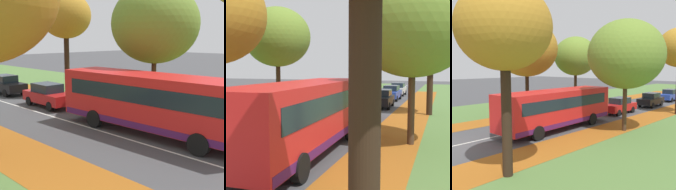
% 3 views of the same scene
% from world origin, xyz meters
% --- Properties ---
extents(grass_verge_left, '(12.00, 90.00, 0.01)m').
position_xyz_m(grass_verge_left, '(-9.20, 20.00, 0.00)').
color(grass_verge_left, '#517538').
rests_on(grass_verge_left, ground).
extents(leaf_litter_left, '(2.80, 60.00, 0.00)m').
position_xyz_m(leaf_litter_left, '(-4.60, 14.00, 0.01)').
color(leaf_litter_left, '#9E5619').
rests_on(leaf_litter_left, grass_verge_left).
extents(leaf_litter_right, '(2.80, 60.00, 0.00)m').
position_xyz_m(leaf_litter_right, '(4.60, 14.00, 0.01)').
color(leaf_litter_right, '#9E5619').
rests_on(leaf_litter_right, grass_verge_right).
extents(road_centre_line, '(0.12, 80.00, 0.01)m').
position_xyz_m(road_centre_line, '(0.00, 20.00, 0.00)').
color(road_centre_line, silver).
rests_on(road_centre_line, ground).
extents(tree_left_near, '(6.32, 6.32, 9.42)m').
position_xyz_m(tree_left_near, '(-5.64, 11.10, 6.57)').
color(tree_left_near, black).
rests_on(tree_left_near, ground).
extents(tree_left_mid, '(5.30, 5.30, 8.41)m').
position_xyz_m(tree_left_mid, '(-5.82, 18.94, 6.01)').
color(tree_left_mid, '#382619').
rests_on(tree_left_mid, ground).
extents(tree_right_nearest, '(4.02, 4.02, 8.19)m').
position_xyz_m(tree_right_nearest, '(6.00, 0.51, 6.32)').
color(tree_right_nearest, black).
rests_on(tree_right_nearest, ground).
extents(tree_right_near, '(5.57, 5.57, 8.14)m').
position_xyz_m(tree_right_near, '(5.57, 11.16, 5.63)').
color(tree_right_near, '#422D1E').
rests_on(tree_right_near, ground).
extents(bus, '(2.91, 10.48, 2.98)m').
position_xyz_m(bus, '(1.53, 8.22, 1.70)').
color(bus, red).
rests_on(bus, ground).
extents(car_red_lead, '(1.84, 4.23, 1.62)m').
position_xyz_m(car_red_lead, '(1.50, 17.22, 0.81)').
color(car_red_lead, '#B21919').
rests_on(car_red_lead, ground).
extents(car_black_following, '(1.87, 4.24, 1.62)m').
position_xyz_m(car_black_following, '(1.77, 23.99, 0.81)').
color(car_black_following, black).
rests_on(car_black_following, ground).
extents(car_blue_third_in_line, '(1.84, 4.23, 1.62)m').
position_xyz_m(car_blue_third_in_line, '(1.53, 30.54, 0.81)').
color(car_blue_third_in_line, '#233D9E').
rests_on(car_blue_third_in_line, ground).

